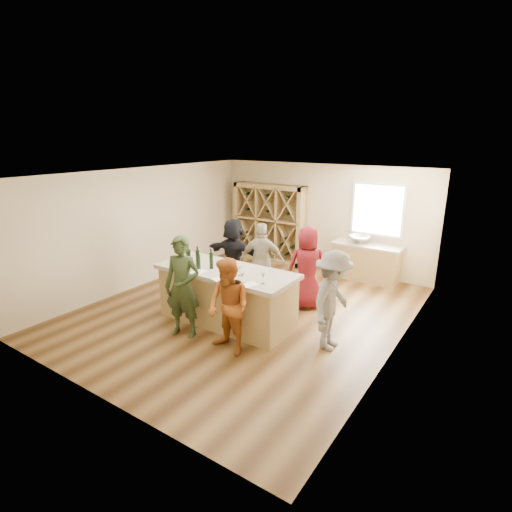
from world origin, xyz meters
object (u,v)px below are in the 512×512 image
Objects in this scene: wine_bottle_c at (198,258)px; person_far_left at (234,254)px; person_server at (332,301)px; person_far_right at (307,268)px; person_near_right at (229,307)px; person_near_left at (183,287)px; tasting_counter_base at (227,298)px; person_far_mid at (262,261)px; sink at (360,239)px; wine_bottle_a at (188,257)px; wine_rack at (269,223)px; wine_bottle_e at (211,261)px; wine_bottle_b at (189,258)px; wine_bottle_d at (199,262)px.

person_far_left is (-0.38, 1.65, -0.39)m from wine_bottle_c.
person_far_right reaches higher than person_server.
person_near_left is at bearing -170.50° from person_near_right.
person_near_right is (1.05, -0.04, -0.11)m from person_near_left.
person_near_left reaches higher than tasting_counter_base.
person_far_left reaches higher than person_near_right.
person_far_mid is 0.85m from person_far_left.
person_far_mid reaches higher than person_far_left.
person_far_mid is (-1.31, -2.44, -0.16)m from sink.
person_far_left is (-0.85, 0.10, -0.01)m from person_far_mid.
sink is at bearing 62.98° from wine_bottle_a.
wine_rack reaches higher than tasting_counter_base.
person_server is 0.98× the size of person_far_right.
sink is (2.70, -0.07, -0.09)m from wine_rack.
person_far_mid reaches higher than person_near_right.
sink is 1.77× the size of wine_bottle_e.
wine_bottle_b is 0.18m from wine_bottle_c.
wine_rack is at bearing -82.00° from person_far_left.
wine_bottle_b is 0.20× the size of person_near_right.
person_far_left is (-1.68, 2.38, 0.03)m from person_near_right.
tasting_counter_base is 1.18m from person_near_right.
person_server is at bearing -76.70° from sink.
wine_rack is at bearing 126.29° from person_near_right.
wine_bottle_c is at bearing 92.97° from person_near_left.
person_far_mid is at bearing 59.62° from person_server.
wine_bottle_b reaches higher than wine_bottle_c.
wine_bottle_b is 0.30m from wine_bottle_d.
tasting_counter_base is at bearing 52.13° from person_near_left.
wine_rack is 4.16m from wine_bottle_c.
wine_bottle_d is at bearing -42.82° from wine_bottle_c.
person_near_left reaches higher than wine_bottle_c.
wine_bottle_a is 0.89m from person_near_left.
person_far_mid is (0.34, 1.67, -0.37)m from wine_bottle_d.
sink is at bearing 69.57° from wine_bottle_e.
wine_bottle_a is at bearing 89.76° from person_far_left.
wine_rack reaches higher than wine_bottle_d.
person_far_mid is at bearing 67.65° from person_near_left.
wine_bottle_b is 1.66m from person_near_right.
tasting_counter_base is 0.99m from person_near_left.
wine_bottle_a is 2.45m from person_far_right.
person_near_right is at bearing -27.36° from wine_bottle_d.
person_far_left is at bearing 113.04° from wine_bottle_e.
wine_bottle_b reaches higher than sink.
wine_bottle_d is at bearing -16.88° from wine_bottle_a.
sink is at bearing -127.53° from person_far_right.
person_far_right is at bearing -96.28° from sink.
person_near_right reaches higher than wine_bottle_d.
wine_bottle_a is 0.25m from wine_bottle_c.
wine_bottle_a is (-2.04, -3.99, 0.21)m from sink.
wine_bottle_d is 0.17× the size of person_far_left.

